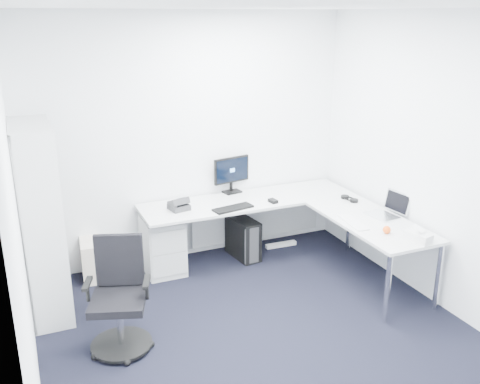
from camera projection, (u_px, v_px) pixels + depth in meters
name	position (u px, v px, depth m)	size (l,w,h in m)	color
ground	(273.00, 351.00, 4.41)	(4.20, 4.20, 0.00)	black
ceiling	(281.00, 6.00, 3.56)	(4.20, 4.20, 0.00)	white
wall_back	(189.00, 140.00, 5.82)	(3.60, 0.02, 2.70)	white
wall_left	(18.00, 235.00, 3.31)	(0.02, 4.20, 2.70)	white
wall_right	(461.00, 171.00, 4.66)	(0.02, 4.20, 2.70)	white
l_desk	(261.00, 240.00, 5.73)	(2.40, 1.35, 0.70)	silver
drawer_pedestal	(163.00, 245.00, 5.71)	(0.40, 0.50, 0.61)	silver
bookshelf	(41.00, 221.00, 4.79)	(0.34, 0.88, 1.77)	#BCBFBF
task_chair	(118.00, 298.00, 4.31)	(0.53, 0.53, 0.94)	black
black_pc_tower	(243.00, 238.00, 6.07)	(0.21, 0.47, 0.46)	black
beige_pc_tower	(91.00, 259.00, 5.61)	(0.20, 0.44, 0.42)	beige
power_strip	(281.00, 245.00, 6.41)	(0.38, 0.07, 0.04)	silver
monitor	(232.00, 175.00, 6.07)	(0.45, 0.14, 0.43)	black
black_keyboard	(233.00, 208.00, 5.61)	(0.44, 0.15, 0.02)	black
mouse	(273.00, 201.00, 5.81)	(0.07, 0.11, 0.04)	black
desk_phone	(179.00, 204.00, 5.58)	(0.19, 0.19, 0.13)	#2D2D30
laptop	(383.00, 206.00, 5.37)	(0.33, 0.32, 0.23)	silver
white_keyboard	(353.00, 222.00, 5.24)	(0.12, 0.43, 0.01)	silver
headphones	(350.00, 198.00, 5.87)	(0.13, 0.21, 0.06)	black
orange_fruit	(387.00, 230.00, 4.98)	(0.07, 0.07, 0.07)	#F85916
tissue_box	(418.00, 237.00, 4.81)	(0.13, 0.24, 0.08)	silver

